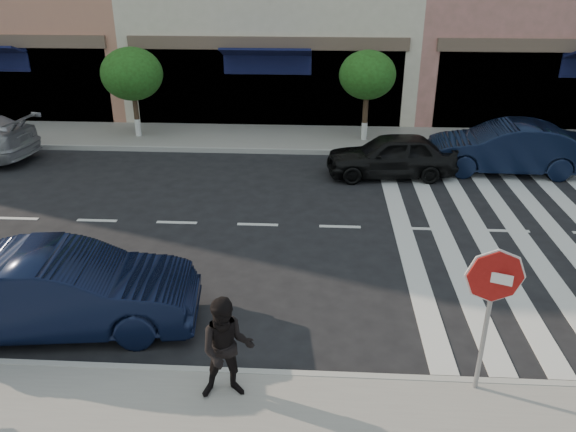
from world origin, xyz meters
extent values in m
plane|color=black|center=(0.00, 0.00, 0.00)|extent=(120.00, 120.00, 0.00)
cube|color=gray|center=(0.00, 11.00, 0.07)|extent=(60.00, 3.00, 0.15)
cylinder|color=#473323|center=(-5.00, 10.80, 0.95)|extent=(0.18, 0.18, 1.60)
cylinder|color=silver|center=(-5.00, 10.80, 0.45)|extent=(0.20, 0.20, 0.60)
ellipsoid|color=#1F4313|center=(-5.00, 10.80, 2.32)|extent=(2.10, 2.10, 1.79)
cylinder|color=#473323|center=(3.00, 10.80, 1.00)|extent=(0.18, 0.18, 1.71)
cylinder|color=silver|center=(3.00, 10.80, 0.45)|extent=(0.20, 0.20, 0.60)
ellipsoid|color=#1F4313|center=(3.00, 10.80, 2.38)|extent=(1.90, 1.90, 1.62)
cylinder|color=gray|center=(3.84, -1.65, 1.20)|extent=(0.09, 0.09, 2.09)
cylinder|color=white|center=(3.84, -1.66, 2.05)|extent=(0.77, 0.32, 0.82)
cylinder|color=#9E1411|center=(3.84, -1.68, 2.05)|extent=(0.72, 0.31, 0.76)
cube|color=white|center=(3.84, -1.71, 2.05)|extent=(0.41, 0.18, 0.15)
imported|color=black|center=(0.24, -2.00, 0.95)|extent=(0.86, 0.72, 1.60)
imported|color=black|center=(-2.84, -0.33, 0.74)|extent=(4.66, 2.10, 1.48)
imported|color=black|center=(3.57, 7.60, 0.64)|extent=(3.88, 1.83, 1.28)
imported|color=black|center=(7.03, 8.18, 0.76)|extent=(4.66, 1.76, 1.52)
camera|label=1|loc=(1.46, -8.27, 5.90)|focal=35.00mm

